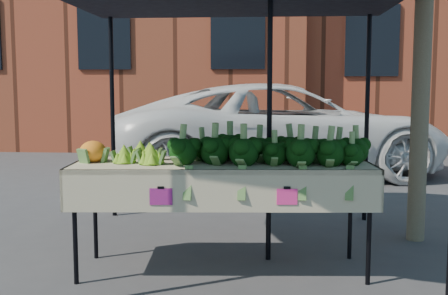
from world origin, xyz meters
TOP-DOWN VIEW (x-y plane):
  - ground at (0.00, 0.00)m, footprint 90.00×90.00m
  - table at (-0.23, 0.13)m, footprint 2.45×0.96m
  - canopy at (-0.20, 0.53)m, footprint 3.16×3.16m
  - broccoli_heap at (0.16, 0.16)m, footprint 1.62×0.59m
  - romanesco_cluster at (-0.90, 0.17)m, footprint 0.45×0.59m
  - cauliflower_pair at (-1.28, 0.08)m, footprint 0.22×0.22m
  - vehicle at (0.40, 5.04)m, footprint 2.13×2.90m

SIDE VIEW (x-z plane):
  - ground at x=0.00m, z-range 0.00..0.00m
  - table at x=-0.23m, z-range 0.00..0.90m
  - cauliflower_pair at x=-1.28m, z-range 0.90..1.09m
  - romanesco_cluster at x=-0.90m, z-range 0.90..1.12m
  - broccoli_heap at x=0.16m, z-range 0.90..1.18m
  - canopy at x=-0.20m, z-range 0.00..2.74m
  - vehicle at x=0.40m, z-range 0.00..5.65m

